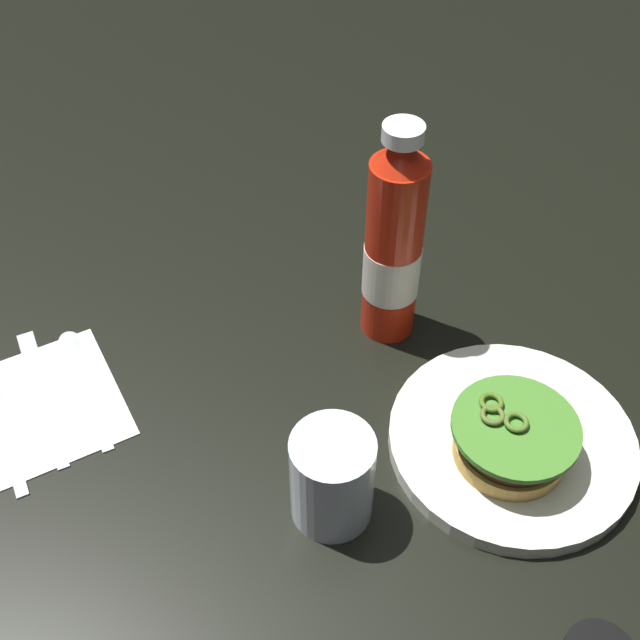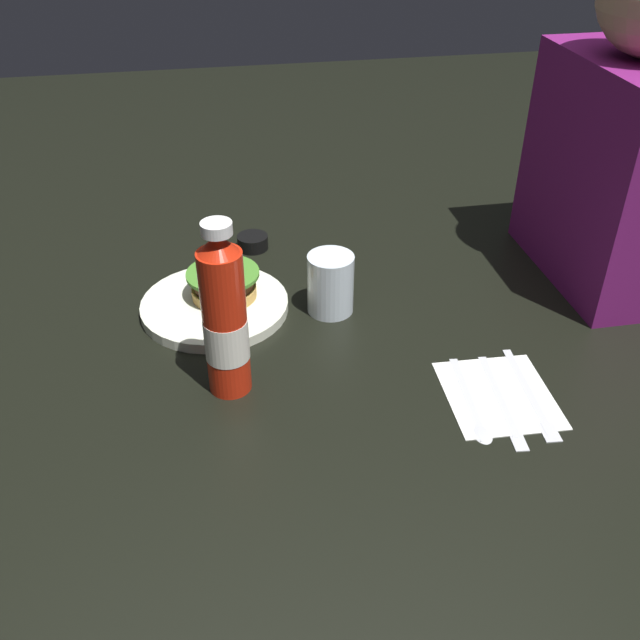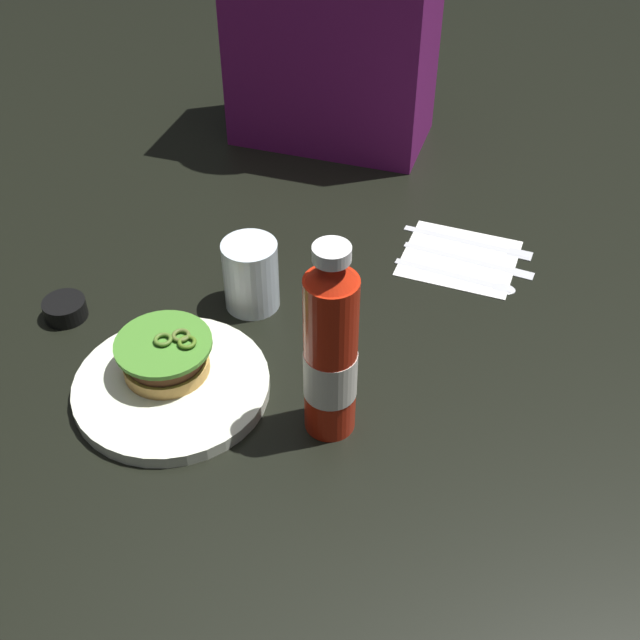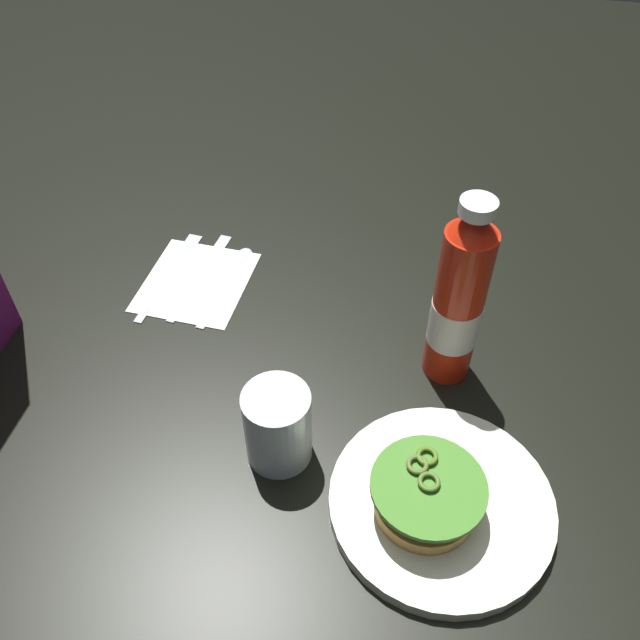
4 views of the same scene
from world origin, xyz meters
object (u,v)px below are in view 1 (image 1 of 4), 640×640
at_px(spoon_utensil, 80,368).
at_px(butter_knife, 39,385).
at_px(ketchup_bottle, 393,247).
at_px(napkin, 45,404).
at_px(water_glass, 331,476).
at_px(dinner_plate, 511,441).
at_px(burger_sandwich, 512,439).

distance_m(spoon_utensil, butter_knife, 0.04).
relative_size(ketchup_bottle, spoon_utensil, 1.45).
distance_m(ketchup_bottle, butter_knife, 0.40).
bearing_deg(ketchup_bottle, napkin, 76.65).
distance_m(napkin, spoon_utensil, 0.05).
bearing_deg(spoon_utensil, ketchup_bottle, -109.49).
distance_m(ketchup_bottle, water_glass, 0.25).
bearing_deg(dinner_plate, spoon_utensil, 46.47).
xyz_separation_m(ketchup_bottle, napkin, (0.09, 0.37, -0.11)).
bearing_deg(spoon_utensil, water_glass, -152.83).
bearing_deg(spoon_utensil, burger_sandwich, -136.32).
relative_size(spoon_utensil, butter_knife, 0.91).
relative_size(burger_sandwich, spoon_utensil, 0.67).
bearing_deg(spoon_utensil, napkin, 119.38).
bearing_deg(napkin, water_glass, -143.08).
bearing_deg(ketchup_bottle, dinner_plate, -177.16).
height_order(dinner_plate, ketchup_bottle, ketchup_bottle).
xyz_separation_m(dinner_plate, ketchup_bottle, (0.20, 0.01, 0.11)).
bearing_deg(dinner_plate, burger_sandwich, 126.42).
xyz_separation_m(water_glass, butter_knife, (0.28, 0.19, -0.05)).
bearing_deg(burger_sandwich, butter_knife, 47.56).
height_order(ketchup_bottle, water_glass, ketchup_bottle).
relative_size(dinner_plate, ketchup_bottle, 0.93).
height_order(dinner_plate, napkin, dinner_plate).
xyz_separation_m(burger_sandwich, napkin, (0.30, 0.36, -0.04)).
height_order(spoon_utensil, butter_knife, same).
xyz_separation_m(napkin, butter_knife, (0.03, -0.00, 0.00)).
xyz_separation_m(burger_sandwich, spoon_utensil, (0.33, 0.31, -0.04)).
relative_size(burger_sandwich, ketchup_bottle, 0.46).
bearing_deg(napkin, burger_sandwich, -129.95).
bearing_deg(butter_knife, burger_sandwich, -132.44).
bearing_deg(napkin, ketchup_bottle, -103.35).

